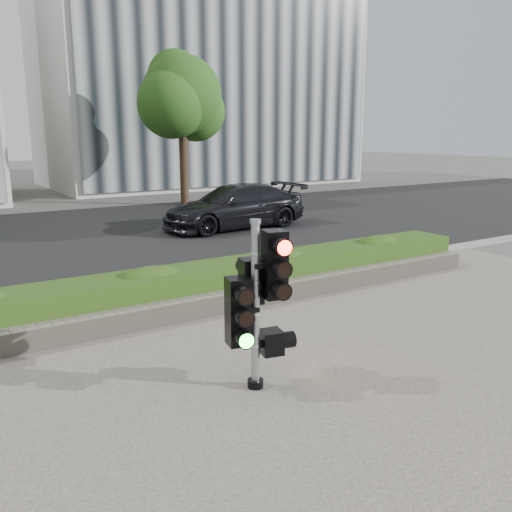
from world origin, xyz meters
TOP-DOWN VIEW (x-y plane):
  - ground at (0.00, 0.00)m, footprint 120.00×120.00m
  - sidewalk at (0.00, -2.50)m, footprint 16.00×11.00m
  - road at (0.00, 10.00)m, footprint 60.00×13.00m
  - curb at (0.00, 3.15)m, footprint 60.00×0.25m
  - stone_wall at (0.00, 1.90)m, footprint 12.00×0.32m
  - hedge at (0.00, 2.55)m, footprint 12.00×1.00m
  - building_right at (11.00, 25.00)m, footprint 18.00×10.00m
  - tree_right at (5.48, 15.55)m, footprint 4.10×3.58m
  - traffic_signal at (-1.16, -0.82)m, footprint 0.76×0.60m
  - car_dark at (4.34, 9.20)m, footprint 4.97×2.22m

SIDE VIEW (x-z plane):
  - ground at x=0.00m, z-range 0.00..0.00m
  - road at x=0.00m, z-range 0.00..0.02m
  - sidewalk at x=0.00m, z-range 0.00..0.03m
  - curb at x=0.00m, z-range 0.00..0.12m
  - stone_wall at x=0.00m, z-range 0.03..0.37m
  - hedge at x=0.00m, z-range 0.03..0.71m
  - car_dark at x=4.34m, z-range 0.02..1.43m
  - traffic_signal at x=-1.16m, z-range 0.14..2.23m
  - tree_right at x=5.48m, z-range 1.22..7.75m
  - building_right at x=11.00m, z-range 0.00..12.00m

